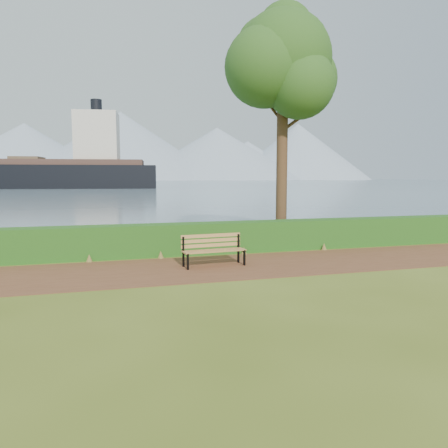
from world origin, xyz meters
name	(u,v)px	position (x,y,z in m)	size (l,w,h in m)	color
ground	(212,270)	(0.00, 0.00, 0.00)	(140.00, 140.00, 0.00)	#4D5D1A
path	(210,267)	(0.00, 0.30, 0.01)	(40.00, 3.40, 0.01)	brown
hedge	(192,239)	(0.00, 2.60, 0.50)	(32.00, 0.85, 1.00)	#184A15
water	(101,181)	(0.00, 260.00, 0.01)	(700.00, 510.00, 0.00)	slate
mountains	(88,149)	(-9.17, 406.05, 27.70)	(585.00, 190.00, 70.00)	#869BB2
bench	(213,248)	(0.16, 0.53, 0.51)	(1.81, 0.67, 0.89)	black
tree	(283,65)	(3.77, 4.05, 6.59)	(4.51, 3.70, 8.87)	#3E2619
cargo_ship	(3,174)	(-22.61, 94.99, 3.24)	(72.49, 21.02, 21.74)	black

